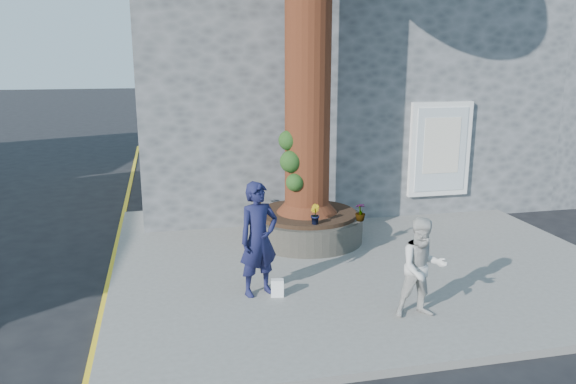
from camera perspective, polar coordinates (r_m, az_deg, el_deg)
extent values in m
plane|color=black|center=(9.74, 0.25, -9.53)|extent=(120.00, 120.00, 0.00)
cube|color=slate|center=(11.00, 6.76, -6.48)|extent=(9.00, 8.00, 0.12)
cube|color=yellow|center=(10.50, -17.67, -8.40)|extent=(0.10, 30.00, 0.01)
cube|color=#4D5052|center=(16.56, 3.19, 10.83)|extent=(10.00, 8.00, 6.00)
cube|color=white|center=(13.60, 15.17, 4.20)|extent=(1.50, 0.12, 2.20)
cube|color=silver|center=(13.54, 15.29, 4.16)|extent=(1.25, 0.04, 1.95)
cube|color=silver|center=(13.51, 15.36, 4.56)|extent=(0.90, 0.02, 1.30)
cube|color=#4D5052|center=(20.25, 25.90, 10.04)|extent=(6.00, 8.00, 6.00)
cylinder|color=black|center=(11.61, 1.90, -3.63)|extent=(2.30, 2.30, 0.52)
cylinder|color=black|center=(11.52, 1.91, -2.20)|extent=(2.04, 2.04, 0.08)
cylinder|color=#461B11|center=(11.09, 2.07, 16.97)|extent=(0.90, 0.90, 7.50)
cone|color=#461B11|center=(11.42, 1.93, -0.32)|extent=(1.24, 1.24, 0.70)
sphere|color=#193712|center=(10.98, 0.30, 3.12)|extent=(0.44, 0.44, 0.44)
sphere|color=#193712|center=(10.98, 0.72, 0.98)|extent=(0.36, 0.36, 0.36)
sphere|color=#193712|center=(11.02, 0.06, 5.27)|extent=(0.40, 0.40, 0.40)
imported|color=#15173A|center=(8.85, -3.01, -4.79)|extent=(0.78, 0.64, 1.84)
imported|color=beige|center=(8.37, 13.50, -7.53)|extent=(0.77, 0.62, 1.49)
cube|color=white|center=(9.01, -1.09, -9.72)|extent=(0.22, 0.16, 0.28)
imported|color=gray|center=(11.71, 2.23, -0.80)|extent=(0.23, 0.23, 0.37)
imported|color=gray|center=(10.65, 2.72, -2.28)|extent=(0.24, 0.24, 0.38)
imported|color=gray|center=(10.93, 7.36, -2.03)|extent=(0.21, 0.21, 0.35)
imported|color=gray|center=(12.10, -2.99, -0.55)|extent=(0.33, 0.33, 0.28)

